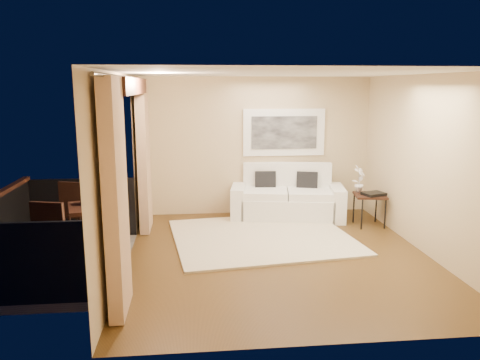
{
  "coord_description": "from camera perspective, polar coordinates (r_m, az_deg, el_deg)",
  "views": [
    {
      "loc": [
        -1.26,
        -6.62,
        2.53
      ],
      "look_at": [
        -0.52,
        0.65,
        1.05
      ],
      "focal_mm": 35.0,
      "sensor_mm": 36.0,
      "label": 1
    }
  ],
  "objects": [
    {
      "name": "room_shell",
      "position": [
        6.67,
        -13.56,
        11.06
      ],
      "size": [
        5.0,
        6.4,
        5.0
      ],
      "color": "white",
      "rests_on": "ground"
    },
    {
      "name": "balcony_chair_far",
      "position": [
        7.98,
        -19.3,
        -3.16
      ],
      "size": [
        0.56,
        0.56,
        1.04
      ],
      "rotation": [
        0.0,
        0.0,
        2.86
      ],
      "color": "black",
      "rests_on": "balcony"
    },
    {
      "name": "orchid",
      "position": [
        8.87,
        14.32,
        0.13
      ],
      "size": [
        0.32,
        0.32,
        0.51
      ],
      "primitive_type": "imported",
      "rotation": [
        0.0,
        0.0,
        0.76
      ],
      "color": "white",
      "rests_on": "side_table"
    },
    {
      "name": "balcony_chair_near",
      "position": [
        6.54,
        -22.71,
        -6.46
      ],
      "size": [
        0.56,
        0.57,
        1.06
      ],
      "rotation": [
        0.0,
        0.0,
        -0.27
      ],
      "color": "black",
      "rests_on": "balcony"
    },
    {
      "name": "bistro_table",
      "position": [
        7.1,
        -17.31,
        -3.57
      ],
      "size": [
        0.87,
        0.87,
        0.83
      ],
      "rotation": [
        0.0,
        0.0,
        0.27
      ],
      "color": "black",
      "rests_on": "balcony"
    },
    {
      "name": "ice_bucket",
      "position": [
        7.14,
        -18.18,
        -2.06
      ],
      "size": [
        0.18,
        0.18,
        0.2
      ],
      "primitive_type": "cylinder",
      "color": "silver",
      "rests_on": "bistro_table"
    },
    {
      "name": "balcony",
      "position": [
        7.31,
        -21.94,
        -8.17
      ],
      "size": [
        1.81,
        2.6,
        1.17
      ],
      "color": "#605B56",
      "rests_on": "ground"
    },
    {
      "name": "tray",
      "position": [
        8.77,
        15.99,
        -1.63
      ],
      "size": [
        0.45,
        0.38,
        0.05
      ],
      "primitive_type": "cube",
      "rotation": [
        0.0,
        0.0,
        0.32
      ],
      "color": "black",
      "rests_on": "side_table"
    },
    {
      "name": "glass_a",
      "position": [
        7.01,
        -16.27,
        -2.52
      ],
      "size": [
        0.06,
        0.06,
        0.12
      ],
      "primitive_type": "cylinder",
      "color": "silver",
      "rests_on": "bistro_table"
    },
    {
      "name": "side_table",
      "position": [
        8.83,
        15.55,
        -2.07
      ],
      "size": [
        0.62,
        0.62,
        0.59
      ],
      "rotation": [
        0.0,
        0.0,
        -0.16
      ],
      "color": "black",
      "rests_on": "floor"
    },
    {
      "name": "rug",
      "position": [
        7.96,
        2.68,
        -6.94
      ],
      "size": [
        3.2,
        2.88,
        0.04
      ],
      "primitive_type": "cube",
      "rotation": [
        0.0,
        0.0,
        0.13
      ],
      "color": "beige",
      "rests_on": "floor"
    },
    {
      "name": "artwork",
      "position": [
        9.3,
        5.4,
        5.79
      ],
      "size": [
        1.62,
        0.07,
        0.92
      ],
      "color": "white",
      "rests_on": "room_shell"
    },
    {
      "name": "vase",
      "position": [
        6.89,
        -17.67,
        -2.59
      ],
      "size": [
        0.04,
        0.04,
        0.18
      ],
      "primitive_type": "cylinder",
      "color": "white",
      "rests_on": "bistro_table"
    },
    {
      "name": "candle",
      "position": [
        7.21,
        -16.55,
        -2.36
      ],
      "size": [
        0.06,
        0.06,
        0.07
      ],
      "primitive_type": "cylinder",
      "color": "red",
      "rests_on": "bistro_table"
    },
    {
      "name": "curtains",
      "position": [
        6.78,
        -12.92,
        1.01
      ],
      "size": [
        0.16,
        4.8,
        2.64
      ],
      "color": "tan",
      "rests_on": "ground"
    },
    {
      "name": "glass_b",
      "position": [
        7.1,
        -16.23,
        -2.34
      ],
      "size": [
        0.06,
        0.06,
        0.12
      ],
      "primitive_type": "cylinder",
      "color": "white",
      "rests_on": "bistro_table"
    },
    {
      "name": "floor",
      "position": [
        7.19,
        4.72,
        -9.17
      ],
      "size": [
        5.0,
        5.0,
        0.0
      ],
      "primitive_type": "plane",
      "color": "#543A18",
      "rests_on": "ground"
    },
    {
      "name": "sofa",
      "position": [
        9.16,
        5.77,
        -2.28
      ],
      "size": [
        2.26,
        1.25,
        1.03
      ],
      "rotation": [
        0.0,
        0.0,
        -0.16
      ],
      "color": "white",
      "rests_on": "floor"
    }
  ]
}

